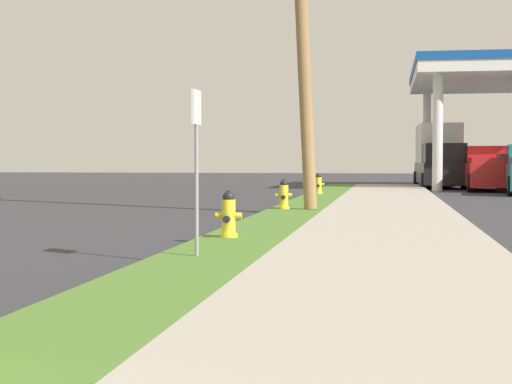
{
  "coord_description": "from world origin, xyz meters",
  "views": [
    {
      "loc": [
        2.98,
        -1.05,
        1.35
      ],
      "look_at": [
        0.45,
        14.19,
        0.73
      ],
      "focal_mm": 55.8,
      "sensor_mm": 36.0,
      "label": 1
    }
  ],
  "objects_px": {
    "fire_hydrant_second": "(229,217)",
    "street_sign_post": "(196,138)",
    "fire_hydrant_fourth": "(319,185)",
    "car_white_by_near_pump": "(491,172)",
    "fire_hydrant_third": "(284,196)",
    "truck_black_at_forecourt": "(439,157)",
    "truck_red_at_far_bay": "(489,170)",
    "car_navy_by_far_pump": "(464,171)"
  },
  "relations": [
    {
      "from": "fire_hydrant_third",
      "to": "street_sign_post",
      "type": "height_order",
      "value": "street_sign_post"
    },
    {
      "from": "car_white_by_near_pump",
      "to": "car_navy_by_far_pump",
      "type": "xyz_separation_m",
      "value": [
        -1.03,
        3.5,
        0.0
      ]
    },
    {
      "from": "fire_hydrant_third",
      "to": "car_navy_by_far_pump",
      "type": "distance_m",
      "value": 27.71
    },
    {
      "from": "street_sign_post",
      "to": "car_navy_by_far_pump",
      "type": "bearing_deg",
      "value": 79.65
    },
    {
      "from": "car_navy_by_far_pump",
      "to": "truck_black_at_forecourt",
      "type": "xyz_separation_m",
      "value": [
        -1.82,
        -6.85,
        0.77
      ]
    },
    {
      "from": "fire_hydrant_second",
      "to": "truck_black_at_forecourt",
      "type": "height_order",
      "value": "truck_black_at_forecourt"
    },
    {
      "from": "fire_hydrant_second",
      "to": "truck_black_at_forecourt",
      "type": "xyz_separation_m",
      "value": [
        4.97,
        27.37,
        1.04
      ]
    },
    {
      "from": "street_sign_post",
      "to": "car_navy_by_far_pump",
      "type": "relative_size",
      "value": 0.46
    },
    {
      "from": "street_sign_post",
      "to": "car_white_by_near_pump",
      "type": "distance_m",
      "value": 34.12
    },
    {
      "from": "fire_hydrant_third",
      "to": "street_sign_post",
      "type": "xyz_separation_m",
      "value": [
        0.16,
        -9.87,
        1.19
      ]
    },
    {
      "from": "car_white_by_near_pump",
      "to": "car_navy_by_far_pump",
      "type": "distance_m",
      "value": 3.65
    },
    {
      "from": "fire_hydrant_second",
      "to": "street_sign_post",
      "type": "height_order",
      "value": "street_sign_post"
    },
    {
      "from": "fire_hydrant_third",
      "to": "car_white_by_near_pump",
      "type": "relative_size",
      "value": 0.16
    },
    {
      "from": "truck_red_at_far_bay",
      "to": "car_navy_by_far_pump",
      "type": "bearing_deg",
      "value": 90.44
    },
    {
      "from": "fire_hydrant_third",
      "to": "car_navy_by_far_pump",
      "type": "height_order",
      "value": "car_navy_by_far_pump"
    },
    {
      "from": "fire_hydrant_fourth",
      "to": "street_sign_post",
      "type": "xyz_separation_m",
      "value": [
        0.07,
        -18.85,
        1.19
      ]
    },
    {
      "from": "street_sign_post",
      "to": "truck_red_at_far_bay",
      "type": "bearing_deg",
      "value": 75.51
    },
    {
      "from": "truck_black_at_forecourt",
      "to": "truck_red_at_far_bay",
      "type": "xyz_separation_m",
      "value": [
        1.9,
        -3.62,
        -0.57
      ]
    },
    {
      "from": "fire_hydrant_fourth",
      "to": "truck_red_at_far_bay",
      "type": "bearing_deg",
      "value": 47.17
    },
    {
      "from": "street_sign_post",
      "to": "car_white_by_near_pump",
      "type": "height_order",
      "value": "street_sign_post"
    },
    {
      "from": "fire_hydrant_third",
      "to": "truck_black_at_forecourt",
      "type": "relative_size",
      "value": 0.12
    },
    {
      "from": "fire_hydrant_third",
      "to": "truck_red_at_far_bay",
      "type": "bearing_deg",
      "value": 67.01
    },
    {
      "from": "street_sign_post",
      "to": "truck_black_at_forecourt",
      "type": "distance_m",
      "value": 30.26
    },
    {
      "from": "fire_hydrant_second",
      "to": "fire_hydrant_third",
      "type": "xyz_separation_m",
      "value": [
        -0.07,
        7.37,
        0.0
      ]
    },
    {
      "from": "fire_hydrant_fourth",
      "to": "car_white_by_near_pump",
      "type": "height_order",
      "value": "car_white_by_near_pump"
    },
    {
      "from": "fire_hydrant_second",
      "to": "truck_black_at_forecourt",
      "type": "bearing_deg",
      "value": 79.7
    },
    {
      "from": "fire_hydrant_fourth",
      "to": "truck_red_at_far_bay",
      "type": "distance_m",
      "value": 10.09
    },
    {
      "from": "fire_hydrant_second",
      "to": "fire_hydrant_third",
      "type": "distance_m",
      "value": 7.37
    },
    {
      "from": "street_sign_post",
      "to": "truck_red_at_far_bay",
      "type": "xyz_separation_m",
      "value": [
        6.78,
        26.25,
        -0.72
      ]
    },
    {
      "from": "fire_hydrant_second",
      "to": "car_navy_by_far_pump",
      "type": "distance_m",
      "value": 34.89
    },
    {
      "from": "fire_hydrant_third",
      "to": "street_sign_post",
      "type": "relative_size",
      "value": 0.35
    },
    {
      "from": "fire_hydrant_fourth",
      "to": "truck_black_at_forecourt",
      "type": "distance_m",
      "value": 12.12
    },
    {
      "from": "fire_hydrant_third",
      "to": "fire_hydrant_fourth",
      "type": "xyz_separation_m",
      "value": [
        0.09,
        8.98,
        0.0
      ]
    },
    {
      "from": "fire_hydrant_third",
      "to": "street_sign_post",
      "type": "distance_m",
      "value": 9.94
    },
    {
      "from": "car_white_by_near_pump",
      "to": "truck_red_at_far_bay",
      "type": "xyz_separation_m",
      "value": [
        -0.95,
        -6.97,
        0.19
      ]
    },
    {
      "from": "car_navy_by_far_pump",
      "to": "truck_red_at_far_bay",
      "type": "height_order",
      "value": "truck_red_at_far_bay"
    },
    {
      "from": "truck_black_at_forecourt",
      "to": "truck_red_at_far_bay",
      "type": "height_order",
      "value": "truck_black_at_forecourt"
    },
    {
      "from": "fire_hydrant_fourth",
      "to": "street_sign_post",
      "type": "distance_m",
      "value": 18.89
    },
    {
      "from": "truck_black_at_forecourt",
      "to": "fire_hydrant_second",
      "type": "bearing_deg",
      "value": -100.3
    },
    {
      "from": "fire_hydrant_fourth",
      "to": "car_navy_by_far_pump",
      "type": "bearing_deg",
      "value": 69.23
    },
    {
      "from": "fire_hydrant_third",
      "to": "fire_hydrant_fourth",
      "type": "height_order",
      "value": "same"
    },
    {
      "from": "fire_hydrant_fourth",
      "to": "car_navy_by_far_pump",
      "type": "relative_size",
      "value": 0.16
    }
  ]
}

